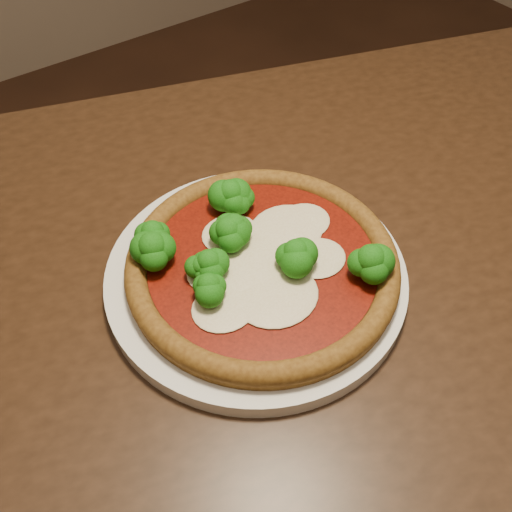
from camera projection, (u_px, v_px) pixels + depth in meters
floor at (385, 468)px, 1.24m from camera, size 4.00×4.00×0.00m
dining_table at (292, 318)px, 0.71m from camera, size 1.42×1.16×0.75m
plate at (256, 275)px, 0.62m from camera, size 0.33×0.33×0.02m
pizza at (257, 259)px, 0.60m from camera, size 0.29×0.29×0.06m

